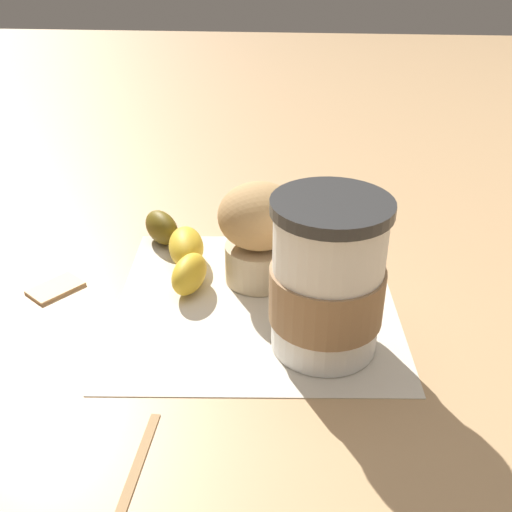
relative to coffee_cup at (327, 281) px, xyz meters
The scene contains 7 objects.
ground_plane 0.11m from the coffee_cup, 44.31° to the right, with size 3.00×3.00×0.00m, color tan.
paper_napkin 0.11m from the coffee_cup, 44.31° to the right, with size 0.26×0.26×0.00m, color beige.
coffee_cup is the anchor object (origin of this frame).
muffin 0.12m from the coffee_cup, 56.48° to the right, with size 0.08×0.08×0.10m.
banana 0.20m from the coffee_cup, 40.18° to the right, with size 0.10×0.16×0.04m.
sugar_packet 0.28m from the coffee_cup, 14.30° to the right, with size 0.05×0.03×0.01m, color #E0B27F.
wooden_stirrer 0.21m from the coffee_cup, 49.42° to the left, with size 0.11×0.01×0.00m, color #9E7547.
Camera 1 is at (-0.04, 0.48, 0.32)m, focal length 42.00 mm.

